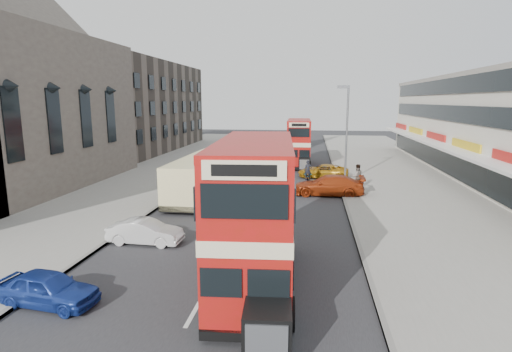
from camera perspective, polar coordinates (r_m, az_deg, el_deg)
The scene contains 18 objects.
ground at distance 17.76m, azimuth -5.00°, elevation -12.33°, with size 160.00×160.00×0.00m, color #28282B.
road_surface at distance 36.78m, azimuth 1.89°, elevation -0.19°, with size 12.00×90.00×0.01m, color #28282B.
pavement_right at distance 37.50m, azimuth 20.45°, elevation -0.55°, with size 12.00×90.00×0.15m, color gray.
pavement_left at distance 39.81m, azimuth -15.56°, elevation 0.36°, with size 12.00×90.00×0.15m, color gray.
kerb_left at distance 37.87m, azimuth -7.33°, elevation 0.15°, with size 0.20×90.00×0.16m, color gray.
kerb_right at distance 36.65m, azimuth 11.42°, elevation -0.33°, with size 0.20×90.00×0.16m, color gray.
brick_terrace at distance 59.75m, azimuth -17.91°, elevation 9.26°, with size 14.00×28.00×12.00m, color #66594C.
commercial_row at distance 41.32m, azimuth 31.14°, elevation 6.04°, with size 9.90×46.20×9.30m.
street_lamp at distance 34.11m, azimuth 12.62°, elevation 6.81°, with size 1.00×0.20×8.12m.
bus_main at distance 14.98m, azimuth -0.10°, elevation -5.30°, with size 3.29×9.73×5.33m.
bus_second at distance 43.35m, azimuth 6.07°, elevation 4.74°, with size 2.60×8.65×4.75m.
coach at distance 29.36m, azimuth -7.67°, elevation 0.12°, with size 2.77×10.28×2.72m.
car_left_near at distance 15.95m, azimuth -27.34°, elevation -13.95°, with size 1.42×3.52×1.20m, color navy.
car_left_front at distance 20.60m, azimuth -15.40°, elevation -7.61°, with size 1.27×3.64×1.20m, color silver.
car_right_a at distance 30.19m, azimuth 10.21°, elevation -1.31°, with size 2.11×5.18×1.50m, color #9B310F.
car_right_b at distance 36.87m, azimuth 9.48°, elevation 0.67°, with size 2.08×4.50×1.25m, color #B97D12.
pedestrian_near at distance 32.28m, azimuth 14.11°, elevation -0.03°, with size 0.71×0.48×1.93m, color gray.
cyclist at distance 33.73m, azimuth 7.35°, elevation -0.10°, with size 0.67×1.89×2.05m.
Camera 1 is at (3.72, -15.93, 6.92)m, focal length 28.26 mm.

